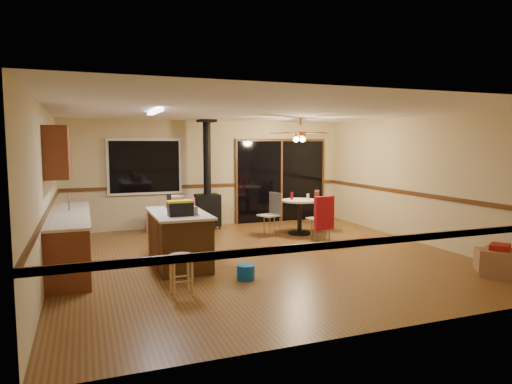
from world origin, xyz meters
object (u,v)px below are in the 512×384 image
kitchen_island (179,238)px  blue_bucket (246,272)px  wood_stove (207,199)px  chair_left (273,209)px  chair_right (318,206)px  box_corner_b (490,260)px  chair_near (323,213)px  toolbox_black (180,209)px  box_under_window (158,222)px  bar_stool (181,275)px  toolbox_grey (183,211)px  box_corner_a (499,263)px  dining_table (300,211)px

kitchen_island → blue_bucket: bearing=-56.9°
wood_stove → blue_bucket: (-0.53, -4.23, -0.62)m
chair_left → chair_right: bearing=0.4°
wood_stove → chair_left: 1.71m
wood_stove → box_corner_b: wood_stove is taller
chair_near → toolbox_black: bearing=-159.6°
blue_bucket → box_under_window: bearing=98.5°
chair_near → box_corner_b: size_ratio=1.64×
wood_stove → chair_left: size_ratio=4.89×
bar_stool → chair_near: size_ratio=0.80×
wood_stove → toolbox_grey: bearing=-110.9°
kitchen_island → toolbox_black: bearing=-96.2°
kitchen_island → blue_bucket: kitchen_island is taller
toolbox_grey → box_corner_b: (4.59, -1.80, -0.79)m
chair_right → box_under_window: 3.73m
wood_stove → chair_left: bearing=-46.6°
bar_stool → box_corner_a: 4.85m
kitchen_island → wood_stove: size_ratio=0.67×
chair_near → box_corner_a: 3.46m
box_corner_b → bar_stool: bearing=173.1°
kitchen_island → box_corner_a: kitchen_island is taller
toolbox_grey → toolbox_black: size_ratio=1.11×
bar_stool → box_corner_a: size_ratio=1.04×
chair_left → chair_right: (1.14, 0.01, 0.01)m
wood_stove → blue_bucket: size_ratio=9.44×
toolbox_black → box_corner_b: toolbox_black is taller
kitchen_island → box_under_window: 3.11m
kitchen_island → wood_stove: (1.30, 3.05, 0.28)m
toolbox_black → box_corner_a: (4.55, -1.97, -0.80)m
wood_stove → chair_near: size_ratio=3.60×
kitchen_island → box_corner_b: bearing=-24.9°
kitchen_island → toolbox_grey: bearing=-87.8°
kitchen_island → chair_left: chair_left is taller
toolbox_black → box_under_window: 3.60m
toolbox_black → box_under_window: bearing=87.1°
blue_bucket → box_corner_b: size_ratio=0.62×
chair_left → box_corner_b: chair_left is taller
toolbox_black → box_under_window: toolbox_black is taller
toolbox_black → dining_table: (3.12, 2.09, -0.48)m
box_corner_a → toolbox_grey: bearing=155.5°
box_under_window → box_corner_b: box_under_window is taller
chair_near → toolbox_grey: bearing=-160.5°
chair_left → box_corner_b: size_ratio=1.20×
chair_left → bar_stool: bearing=-129.3°
toolbox_grey → dining_table: bearing=33.2°
wood_stove → toolbox_grey: (-1.29, -3.38, 0.24)m
toolbox_black → box_corner_b: (4.64, -1.72, -0.83)m
chair_near → box_under_window: chair_near is taller
toolbox_black → chair_right: toolbox_black is taller
bar_stool → box_corner_a: bar_stool is taller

